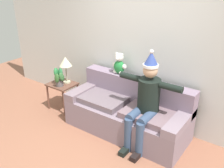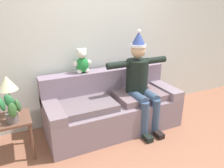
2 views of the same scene
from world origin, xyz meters
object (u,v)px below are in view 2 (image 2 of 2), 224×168
(side_table, at_px, (10,125))
(potted_plant, at_px, (11,110))
(person_seated, at_px, (140,80))
(couch, at_px, (112,107))
(table_lamp, at_px, (7,85))
(teddy_bear, at_px, (82,62))

(side_table, distance_m, potted_plant, 0.28)
(potted_plant, bearing_deg, person_seated, 1.09)
(couch, relative_size, table_lamp, 3.91)
(table_lamp, bearing_deg, potted_plant, -90.60)
(person_seated, relative_size, teddy_bear, 4.04)
(potted_plant, bearing_deg, table_lamp, 89.40)
(person_seated, distance_m, teddy_bear, 0.92)
(teddy_bear, relative_size, potted_plant, 1.05)
(side_table, xyz_separation_m, potted_plant, (0.05, -0.10, 0.26))
(person_seated, xyz_separation_m, teddy_bear, (-0.77, 0.43, 0.28))
(teddy_bear, relative_size, table_lamp, 0.72)
(couch, relative_size, teddy_bear, 5.42)
(couch, bearing_deg, side_table, -176.13)
(person_seated, distance_m, side_table, 1.90)
(side_table, xyz_separation_m, table_lamp, (0.05, 0.09, 0.50))
(person_seated, distance_m, table_lamp, 1.84)
(side_table, bearing_deg, teddy_bear, 17.95)
(couch, height_order, side_table, couch)
(couch, distance_m, potted_plant, 1.48)
(potted_plant, bearing_deg, couch, 8.10)
(couch, relative_size, side_table, 3.81)
(couch, relative_size, potted_plant, 5.72)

